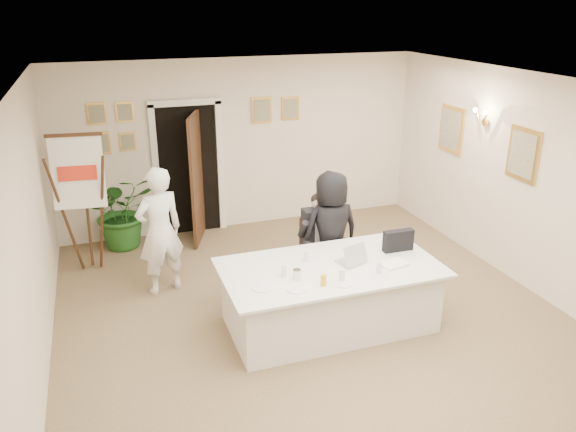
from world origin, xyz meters
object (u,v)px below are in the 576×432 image
Objects in this scene: laptop at (351,251)px; oj_glass at (324,280)px; flip_chart at (84,211)px; laptop_bag at (398,241)px; standing_man at (160,231)px; seated_man at (319,239)px; paper_stack at (394,264)px; steel_jug at (297,274)px; standing_woman at (331,231)px; potted_palm at (123,211)px; conference_table at (329,295)px.

laptop is 2.63× the size of oj_glass.
flip_chart is 4.28m from laptop_bag.
laptop_bag is (2.68, -1.37, 0.05)m from standing_man.
seated_man reaches higher than paper_stack.
standing_man is 3.01m from laptop_bag.
paper_stack is 1.17m from steel_jug.
standing_woman reaches higher than oj_glass.
flip_chart is at bearing 141.20° from paper_stack.
flip_chart is 5.73× the size of laptop.
laptop_bag is at bearing -47.45° from seated_man.
oj_glass is at bearing 110.08° from standing_man.
paper_stack is at bearing -50.33° from potted_palm.
laptop_bag reaches higher than paper_stack.
potted_palm is at bearing 109.56° from laptop.
flip_chart reaches higher than standing_woman.
laptop_bag is (0.66, -0.92, 0.26)m from seated_man.
flip_chart reaches higher than steel_jug.
conference_table is at bearing 169.89° from laptop.
oj_glass is (-0.54, -1.46, 0.20)m from seated_man.
standing_man is 1.74m from potted_palm.
steel_jug is at bearing 177.52° from paper_stack.
standing_man reaches higher than conference_table.
standing_woman is 0.94m from laptop_bag.
standing_woman reaches higher than laptop.
laptop_bag is at bearing 135.16° from standing_man.
standing_woman is 1.44m from oj_glass.
steel_jug is at bearing 109.50° from standing_man.
oj_glass is (-0.53, -0.44, -0.07)m from laptop.
paper_stack is (0.70, -0.22, 0.40)m from conference_table.
flip_chart is 1.22× the size of standing_woman.
steel_jug is at bearing -115.00° from seated_man.
laptop is (2.92, -2.44, 0.01)m from flip_chart.
oj_glass is at bearing -48.42° from steel_jug.
flip_chart is at bearing -126.51° from potted_palm.
laptop_bag reaches higher than conference_table.
standing_man reaches higher than paper_stack.
oj_glass reaches higher than steel_jug.
oj_glass is at bearing 60.76° from standing_woman.
oj_glass is (2.39, -2.88, -0.07)m from flip_chart.
laptop_bag is (0.56, -0.75, 0.10)m from standing_woman.
standing_man is 2.21m from standing_woman.
potted_palm is at bearing -45.59° from standing_woman.
paper_stack is (2.82, -3.40, 0.21)m from potted_palm.
laptop is 0.78m from steel_jug.
standing_man is 2.49m from laptop.
standing_woman is 3.40m from potted_palm.
seated_man is 0.25m from standing_woman.
conference_table is 3.83m from potted_palm.
steel_jug is (-0.75, -1.21, 0.19)m from seated_man.
standing_woman is at bearing -42.61° from potted_palm.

